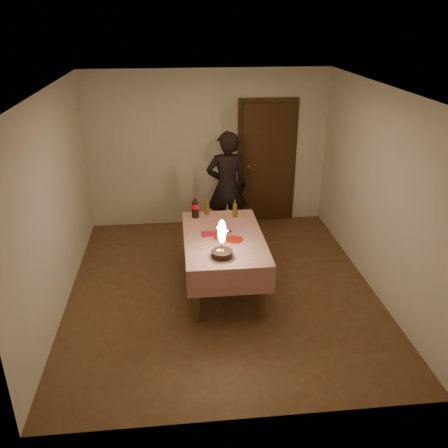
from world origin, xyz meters
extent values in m
cube|color=brown|center=(0.00, 0.00, 0.00)|extent=(4.00, 4.50, 0.01)
cube|color=beige|center=(0.00, 2.25, 1.30)|extent=(4.00, 0.04, 2.60)
cube|color=beige|center=(0.00, -2.25, 1.30)|extent=(4.00, 0.04, 2.60)
cube|color=beige|center=(-2.00, 0.00, 1.30)|extent=(0.04, 4.50, 2.60)
cube|color=beige|center=(2.00, 0.00, 1.30)|extent=(0.04, 4.50, 2.60)
cube|color=silver|center=(0.00, 0.00, 2.60)|extent=(4.00, 4.50, 0.04)
cube|color=#472814|center=(1.00, 2.22, 1.02)|extent=(0.85, 0.05, 2.05)
sphere|color=#B28C33|center=(0.68, 2.17, 1.00)|extent=(0.06, 0.06, 0.06)
cube|color=brown|center=(0.03, 0.03, 0.72)|extent=(0.90, 1.60, 0.04)
cylinder|color=brown|center=(-0.36, -0.71, 0.35)|extent=(0.07, 0.07, 0.70)
cylinder|color=brown|center=(0.42, -0.71, 0.35)|extent=(0.07, 0.07, 0.70)
cylinder|color=brown|center=(-0.36, 0.77, 0.35)|extent=(0.07, 0.07, 0.70)
cylinder|color=brown|center=(0.42, 0.77, 0.35)|extent=(0.07, 0.07, 0.70)
cube|color=#EFE4D0|center=(0.03, 0.03, 0.75)|extent=(1.02, 1.72, 0.01)
cube|color=#EFE4D0|center=(0.03, -0.82, 0.57)|extent=(1.02, 0.01, 0.34)
cube|color=#EFE4D0|center=(0.03, 0.89, 0.57)|extent=(1.02, 0.01, 0.34)
cube|color=#EFE4D0|center=(-0.47, 0.03, 0.57)|extent=(0.01, 1.72, 0.34)
cube|color=#EFE4D0|center=(0.53, 0.03, 0.57)|extent=(0.01, 1.72, 0.34)
cylinder|color=white|center=(-0.05, -0.53, 0.76)|extent=(0.32, 0.32, 0.01)
cylinder|color=black|center=(-0.05, -0.53, 0.80)|extent=(0.25, 0.25, 0.08)
cylinder|color=white|center=(-0.07, -0.51, 0.84)|extent=(0.07, 0.07, 0.00)
sphere|color=red|center=(-0.01, -0.54, 0.85)|extent=(0.02, 0.02, 0.02)
cube|color=#19721E|center=(0.00, -0.55, 0.84)|extent=(0.02, 0.01, 0.00)
cube|color=#19721E|center=(-0.02, -0.55, 0.84)|extent=(0.01, 0.02, 0.00)
cylinder|color=#262628|center=(-0.05, -0.53, 0.90)|extent=(0.01, 0.01, 0.12)
ellipsoid|color=#FFF2BF|center=(-0.05, -0.53, 1.09)|extent=(0.09, 0.09, 0.29)
sphere|color=white|center=(-0.05, -0.53, 0.98)|extent=(0.04, 0.04, 0.04)
cylinder|color=#B61F0C|center=(0.16, -0.09, 0.76)|extent=(0.22, 0.22, 0.01)
cylinder|color=#B6130C|center=(-0.05, -0.03, 0.80)|extent=(0.08, 0.08, 0.10)
cylinder|color=white|center=(0.09, -0.01, 0.80)|extent=(0.07, 0.07, 0.09)
cube|color=#A71329|center=(-0.17, 0.10, 0.76)|extent=(0.15, 0.15, 0.02)
cylinder|color=black|center=(-0.30, 0.69, 0.86)|extent=(0.10, 0.10, 0.22)
cylinder|color=red|center=(-0.30, 0.69, 0.92)|extent=(0.10, 0.10, 0.07)
cone|color=black|center=(-0.30, 0.69, 1.01)|extent=(0.10, 0.10, 0.08)
cylinder|color=red|center=(-0.30, 0.69, 1.06)|extent=(0.03, 0.03, 0.02)
cylinder|color=#583C0F|center=(-0.13, 0.79, 0.84)|extent=(0.06, 0.06, 0.18)
cone|color=#583C0F|center=(-0.13, 0.79, 0.96)|extent=(0.06, 0.06, 0.06)
cylinder|color=olive|center=(-0.13, 0.79, 1.00)|extent=(0.02, 0.02, 0.02)
cylinder|color=#583C0F|center=(0.25, 0.65, 0.84)|extent=(0.06, 0.06, 0.18)
cone|color=#583C0F|center=(0.25, 0.65, 0.96)|extent=(0.06, 0.06, 0.06)
cylinder|color=olive|center=(0.25, 0.65, 1.00)|extent=(0.02, 0.02, 0.02)
imported|color=black|center=(0.24, 1.51, 0.89)|extent=(0.66, 0.44, 1.78)
cube|color=black|center=(0.24, 1.64, 1.52)|extent=(0.13, 0.09, 0.10)
cylinder|color=black|center=(0.23, 1.72, 1.52)|extent=(0.08, 0.08, 0.08)
camera|label=1|loc=(-0.55, -5.43, 3.39)|focal=38.00mm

